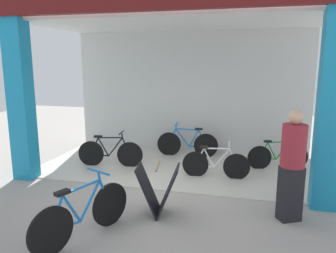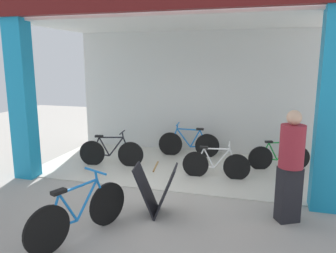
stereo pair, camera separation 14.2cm
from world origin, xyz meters
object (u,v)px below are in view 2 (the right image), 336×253
at_px(bicycle_inside_1, 111,152).
at_px(bicycle_inside_0, 279,157).
at_px(pedestrian_0, 291,164).
at_px(sandwich_board_sign, 156,190).
at_px(bicycle_parked_0, 79,213).
at_px(bicycle_inside_3, 216,164).
at_px(bicycle_inside_2, 189,144).

bearing_deg(bicycle_inside_1, bicycle_inside_0, 11.86).
bearing_deg(bicycle_inside_1, pedestrian_0, -24.60).
xyz_separation_m(bicycle_inside_1, sandwich_board_sign, (1.84, -2.16, 0.08)).
bearing_deg(bicycle_parked_0, sandwich_board_sign, 50.85).
distance_m(bicycle_inside_1, sandwich_board_sign, 2.83).
distance_m(bicycle_inside_3, sandwich_board_sign, 2.12).
height_order(bicycle_inside_1, pedestrian_0, pedestrian_0).
xyz_separation_m(bicycle_inside_2, pedestrian_0, (2.29, -3.13, 0.59)).
distance_m(bicycle_inside_1, bicycle_inside_2, 2.12).
bearing_deg(bicycle_inside_1, bicycle_inside_3, -3.73).
distance_m(bicycle_inside_0, bicycle_inside_3, 1.68).
relative_size(bicycle_parked_0, sandwich_board_sign, 1.88).
bearing_deg(bicycle_inside_3, pedestrian_0, -49.99).
bearing_deg(bicycle_parked_0, bicycle_inside_3, 62.60).
xyz_separation_m(bicycle_inside_3, pedestrian_0, (1.37, -1.64, 0.63)).
bearing_deg(pedestrian_0, bicycle_inside_3, 130.01).
height_order(bicycle_inside_0, bicycle_inside_1, bicycle_inside_1).
relative_size(bicycle_inside_3, sandwich_board_sign, 1.71).
bearing_deg(bicycle_parked_0, bicycle_inside_0, 53.91).
bearing_deg(bicycle_inside_0, pedestrian_0, -89.60).
bearing_deg(bicycle_inside_3, bicycle_inside_0, 36.17).
height_order(bicycle_inside_2, sandwich_board_sign, bicycle_inside_2).
height_order(bicycle_inside_3, bicycle_parked_0, bicycle_parked_0).
relative_size(bicycle_inside_3, pedestrian_0, 0.81).
distance_m(bicycle_inside_2, bicycle_parked_0, 4.55).
bearing_deg(bicycle_parked_0, pedestrian_0, 25.05).
xyz_separation_m(bicycle_inside_1, pedestrian_0, (3.94, -1.80, 0.60)).
bearing_deg(bicycle_inside_3, bicycle_inside_2, 121.58).
height_order(bicycle_inside_3, sandwich_board_sign, sandwich_board_sign).
bearing_deg(pedestrian_0, bicycle_inside_1, 155.40).
bearing_deg(sandwich_board_sign, bicycle_inside_3, 69.85).
bearing_deg(bicycle_inside_2, bicycle_inside_1, -141.15).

